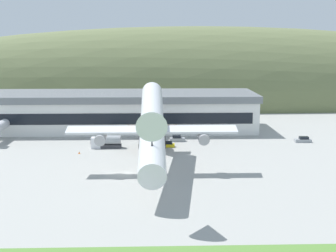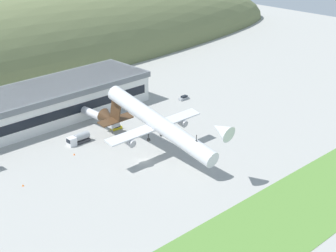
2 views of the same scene
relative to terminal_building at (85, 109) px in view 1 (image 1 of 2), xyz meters
name	(u,v)px [view 1 (image 1 of 2)]	position (x,y,z in m)	size (l,w,h in m)	color
ground_plane	(125,174)	(14.75, -48.76, -6.36)	(447.85, 447.85, 0.00)	#9E9E99
hill_backdrop	(200,103)	(40.67, 58.49, -6.36)	(336.01, 60.32, 64.99)	#667047
terminal_building	(85,109)	(0.00, 0.00, 0.00)	(103.06, 23.09, 11.24)	white
jetway_1	(155,129)	(21.17, -20.31, -2.37)	(3.38, 16.93, 5.43)	silver
cargo_airplane	(152,126)	(20.39, -48.11, 3.57)	(34.93, 53.29, 16.01)	silver
service_car_0	(177,139)	(27.07, -17.66, -5.66)	(4.12, 1.94, 1.70)	#999EA3
service_car_1	(303,140)	(60.79, -19.82, -5.74)	(4.39, 1.69, 1.51)	#999EA3
service_car_2	(168,145)	(24.26, -24.31, -5.77)	(3.84, 1.94, 1.44)	gold
fuel_truck	(106,142)	(8.72, -24.84, -4.83)	(7.65, 2.44, 3.20)	silver
traffic_cone_1	(79,152)	(2.72, -30.73, -6.08)	(0.52, 0.52, 0.58)	orange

